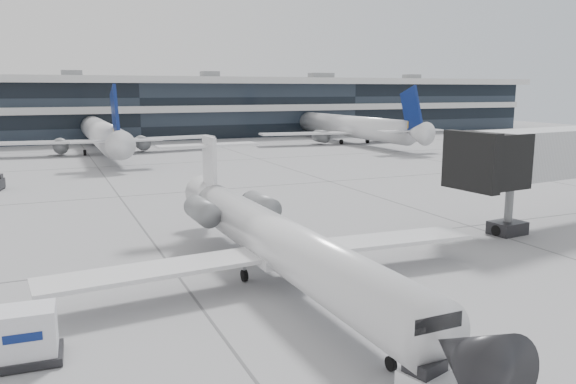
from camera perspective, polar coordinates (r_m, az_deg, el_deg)
name	(u,v)px	position (r m, az deg, el deg)	size (l,w,h in m)	color
ground	(337,242)	(33.47, 5.00, -5.12)	(220.00, 220.00, 0.00)	gray
terminal	(131,110)	(111.45, -15.67, 7.98)	(170.00, 22.00, 10.00)	black
bg_jet_center	(103,153)	(84.11, -18.31, 3.76)	(32.00, 40.00, 9.60)	silver
bg_jet_right	(349,143)	(96.30, 6.17, 5.00)	(32.00, 40.00, 9.60)	silver
regional_jet	(278,241)	(25.88, -1.03, -4.97)	(21.07, 26.21, 6.06)	silver
cargo_uld	(25,336)	(20.94, -25.13, -13.11)	(2.33, 1.78, 1.83)	black
traffic_cone	(249,206)	(42.08, -3.94, -1.48)	(0.53, 0.53, 0.62)	orange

